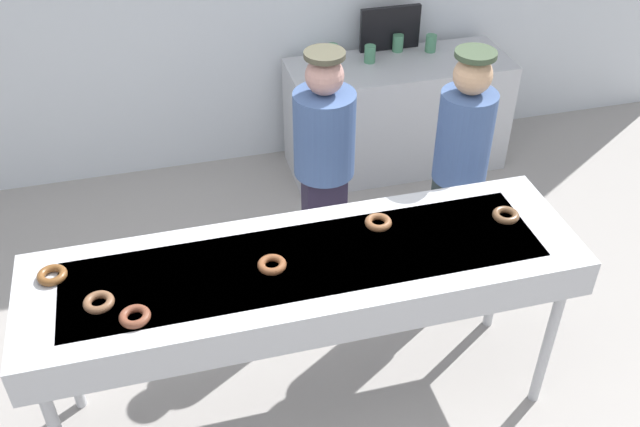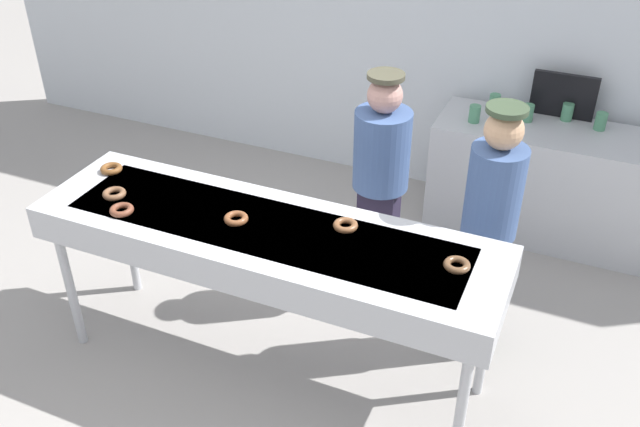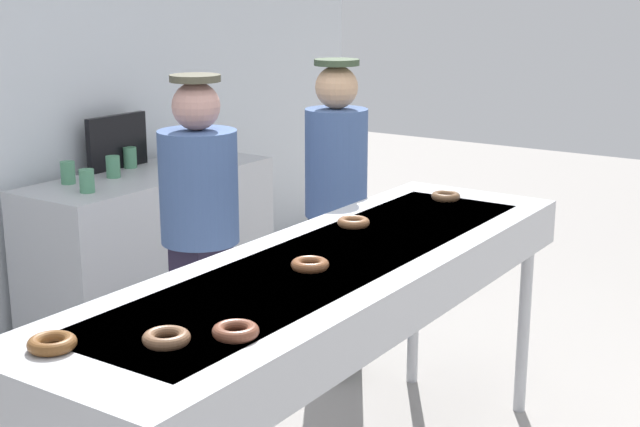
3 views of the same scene
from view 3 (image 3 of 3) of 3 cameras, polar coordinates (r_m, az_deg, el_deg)
name	(u,v)px [view 3 (image 3 of 3)]	position (r m, az deg, el deg)	size (l,w,h in m)	color
fryer_conveyor	(332,283)	(3.23, 0.76, -4.45)	(2.59, 0.74, 1.02)	#B7BABF
chocolate_donut_0	(446,196)	(4.09, 8.05, 1.09)	(0.13, 0.13, 0.04)	brown
chocolate_donut_1	(52,343)	(2.51, -16.77, -7.96)	(0.13, 0.13, 0.04)	brown
chocolate_donut_2	(310,265)	(3.06, -0.65, -3.29)	(0.13, 0.13, 0.04)	brown
chocolate_donut_3	(166,338)	(2.48, -9.80, -7.86)	(0.13, 0.13, 0.04)	brown
chocolate_donut_4	(353,222)	(3.60, 2.15, -0.57)	(0.13, 0.13, 0.04)	brown
chocolate_donut_5	(236,331)	(2.50, -5.42, -7.51)	(0.13, 0.13, 0.04)	brown
worker_baker	(200,228)	(4.03, -7.67, -0.92)	(0.35, 0.35, 1.60)	#251E34
worker_assistant	(336,205)	(4.45, 1.03, 0.53)	(0.31, 0.31, 1.63)	#283332
prep_counter	(152,242)	(5.59, -10.68, -1.80)	(1.66, 0.62, 0.87)	#B7BABF
paper_cup_0	(165,153)	(5.78, -9.89, 3.84)	(0.08, 0.08, 0.13)	#4C8C66
paper_cup_1	(87,181)	(5.03, -14.69, 2.03)	(0.08, 0.08, 0.13)	#4C8C66
paper_cup_2	(113,167)	(5.39, -13.10, 2.93)	(0.08, 0.08, 0.13)	#4C8C66
paper_cup_3	(68,173)	(5.28, -15.83, 2.53)	(0.08, 0.08, 0.13)	#4C8C66
paper_cup_4	(130,158)	(5.66, -12.06, 3.52)	(0.08, 0.08, 0.13)	#4C8C66
menu_display	(117,142)	(5.64, -12.85, 4.50)	(0.46, 0.04, 0.33)	black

